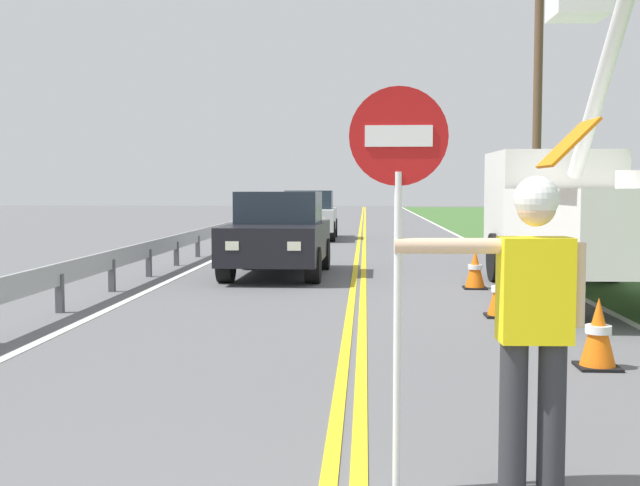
# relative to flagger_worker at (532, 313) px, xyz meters

# --- Properties ---
(centerline_yellow_left) EXTENTS (0.11, 110.00, 0.01)m
(centerline_yellow_left) POSITION_rel_flagger_worker_xyz_m (-1.17, 17.02, -1.04)
(centerline_yellow_left) COLOR yellow
(centerline_yellow_left) RESTS_ON ground
(centerline_yellow_right) EXTENTS (0.11, 110.00, 0.01)m
(centerline_yellow_right) POSITION_rel_flagger_worker_xyz_m (-0.99, 17.02, -1.04)
(centerline_yellow_right) COLOR yellow
(centerline_yellow_right) RESTS_ON ground
(edge_line_right) EXTENTS (0.12, 110.00, 0.01)m
(edge_line_right) POSITION_rel_flagger_worker_xyz_m (2.52, 17.02, -1.04)
(edge_line_right) COLOR silver
(edge_line_right) RESTS_ON ground
(edge_line_left) EXTENTS (0.12, 110.00, 0.01)m
(edge_line_left) POSITION_rel_flagger_worker_xyz_m (-4.68, 17.02, -1.04)
(edge_line_left) COLOR silver
(edge_line_left) RESTS_ON ground
(flagger_worker) EXTENTS (1.09, 0.25, 1.83)m
(flagger_worker) POSITION_rel_flagger_worker_xyz_m (0.00, 0.00, 0.00)
(flagger_worker) COLOR #2D2D33
(flagger_worker) RESTS_ON ground
(stop_sign_paddle) EXTENTS (0.56, 0.04, 2.33)m
(stop_sign_paddle) POSITION_rel_flagger_worker_xyz_m (-0.77, -0.03, 0.66)
(stop_sign_paddle) COLOR silver
(stop_sign_paddle) RESTS_ON ground
(utility_bucket_truck) EXTENTS (2.67, 6.86, 5.44)m
(utility_bucket_truck) POSITION_rel_flagger_worker_xyz_m (2.63, 8.71, 0.37)
(utility_bucket_truck) COLOR white
(utility_bucket_truck) RESTS_ON ground
(oncoming_sedan_nearest) EXTENTS (1.98, 4.14, 1.70)m
(oncoming_sedan_nearest) POSITION_rel_flagger_worker_xyz_m (-2.72, 11.29, -0.21)
(oncoming_sedan_nearest) COLOR black
(oncoming_sedan_nearest) RESTS_ON ground
(oncoming_sedan_second) EXTENTS (1.95, 4.13, 1.70)m
(oncoming_sedan_second) POSITION_rel_flagger_worker_xyz_m (-2.93, 22.89, -0.21)
(oncoming_sedan_second) COLOR silver
(oncoming_sedan_second) RESTS_ON ground
(utility_pole_mid) EXTENTS (1.80, 0.28, 8.96)m
(utility_pole_mid) POSITION_rel_flagger_worker_xyz_m (4.49, 20.96, 3.62)
(utility_pole_mid) COLOR brown
(utility_pole_mid) RESTS_ON ground
(traffic_cone_lead) EXTENTS (0.40, 0.40, 0.70)m
(traffic_cone_lead) POSITION_rel_flagger_worker_xyz_m (1.32, 3.22, -0.71)
(traffic_cone_lead) COLOR orange
(traffic_cone_lead) RESTS_ON ground
(traffic_cone_mid) EXTENTS (0.40, 0.40, 0.70)m
(traffic_cone_mid) POSITION_rel_flagger_worker_xyz_m (0.90, 6.29, -0.71)
(traffic_cone_mid) COLOR orange
(traffic_cone_mid) RESTS_ON ground
(traffic_cone_tail) EXTENTS (0.40, 0.40, 0.70)m
(traffic_cone_tail) POSITION_rel_flagger_worker_xyz_m (0.98, 9.34, -0.71)
(traffic_cone_tail) COLOR orange
(traffic_cone_tail) RESTS_ON ground
(guardrail_left_shoulder) EXTENTS (0.10, 32.00, 0.71)m
(guardrail_left_shoulder) POSITION_rel_flagger_worker_xyz_m (-5.28, 12.00, -0.53)
(guardrail_left_shoulder) COLOR #9EA0A3
(guardrail_left_shoulder) RESTS_ON ground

